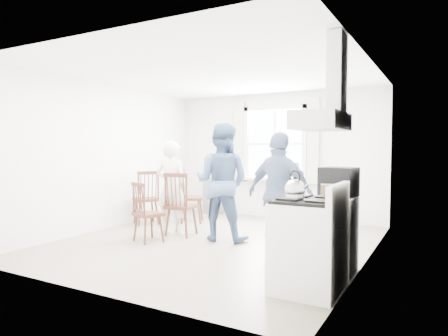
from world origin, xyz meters
TOP-DOWN VIEW (x-y plane):
  - room_shell at (0.00, 0.00)m, footprint 4.62×5.12m
  - window_assembly at (0.00, 2.45)m, footprint 1.88×0.24m
  - range_hood at (2.07, -1.35)m, footprint 0.45×0.76m
  - shelf_unit at (-1.40, 2.33)m, footprint 0.40×0.30m
  - gas_stove at (1.91, -1.35)m, footprint 0.68×0.76m
  - kettle at (1.79, -1.47)m, footprint 0.21×0.21m
  - low_cabinet at (1.98, -0.65)m, footprint 0.50×0.55m
  - stereo_stack at (2.02, -0.57)m, footprint 0.44×0.40m
  - cardboard_box at (2.01, -0.84)m, footprint 0.29×0.24m
  - windsor_chair_a at (-0.73, 0.02)m, footprint 0.50×0.49m
  - windsor_chair_b at (-0.97, -0.58)m, footprint 0.51×0.51m
  - windsor_chair_c at (-1.81, 0.55)m, footprint 0.60×0.60m
  - person_left at (-0.95, 0.16)m, footprint 0.65×0.65m
  - person_mid at (0.02, 0.16)m, footprint 1.02×1.02m
  - person_right at (1.18, -0.29)m, footprint 1.15×1.15m
  - potted_plant at (0.49, 2.36)m, footprint 0.20×0.20m
  - windsor_chair_d at (-1.32, 1.13)m, footprint 0.59×0.59m

SIDE VIEW (x-z plane):
  - shelf_unit at x=-1.40m, z-range 0.00..0.80m
  - low_cabinet at x=1.98m, z-range 0.00..0.90m
  - gas_stove at x=1.91m, z-range -0.08..1.04m
  - windsor_chair_b at x=-0.97m, z-range 0.10..1.05m
  - windsor_chair_c at x=-1.81m, z-range 0.11..1.16m
  - windsor_chair_d at x=-1.32m, z-range 0.12..1.17m
  - windsor_chair_a at x=-0.73m, z-range 0.12..1.18m
  - person_left at x=-0.95m, z-range 0.00..1.59m
  - person_right at x=1.18m, z-range 0.00..1.69m
  - person_mid at x=0.02m, z-range 0.00..1.86m
  - cardboard_box at x=2.01m, z-range 0.90..1.06m
  - potted_plant at x=0.49m, z-range 0.85..1.18m
  - kettle at x=1.79m, z-range 0.90..1.20m
  - stereo_stack at x=2.02m, z-range 0.90..1.24m
  - room_shell at x=0.00m, z-range -0.02..2.62m
  - window_assembly at x=0.00m, z-range 0.61..2.31m
  - range_hood at x=2.07m, z-range 1.43..2.37m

